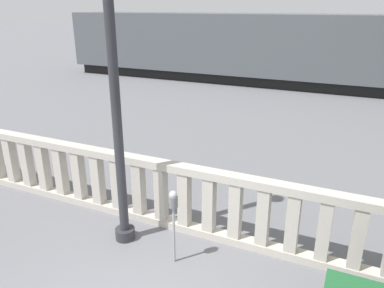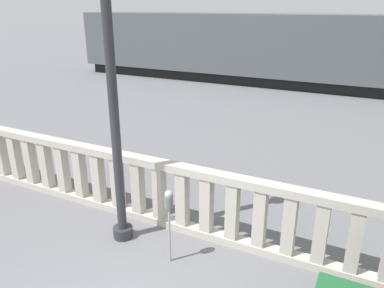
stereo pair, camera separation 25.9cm
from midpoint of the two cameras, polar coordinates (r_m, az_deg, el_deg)
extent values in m
cube|color=#BCB5A8|center=(7.00, 3.26, -13.39)|extent=(13.21, 0.24, 0.14)
cube|color=#BCB5A8|center=(6.42, 3.47, -4.63)|extent=(13.21, 0.24, 0.14)
cube|color=#BCB5A8|center=(9.88, -26.37, -1.34)|extent=(0.20, 0.20, 1.04)
cube|color=#BCB5A8|center=(9.51, -24.57, -1.85)|extent=(0.20, 0.20, 1.04)
cube|color=#BCB5A8|center=(9.15, -22.63, -2.40)|extent=(0.20, 0.20, 1.04)
cube|color=#BCB5A8|center=(8.80, -20.54, -2.99)|extent=(0.20, 0.20, 1.04)
cube|color=#BCB5A8|center=(8.47, -18.27, -3.62)|extent=(0.20, 0.20, 1.04)
cube|color=#BCB5A8|center=(8.15, -15.82, -4.30)|extent=(0.20, 0.20, 1.04)
cube|color=#BCB5A8|center=(7.85, -13.17, -5.03)|extent=(0.20, 0.20, 1.04)
cube|color=#BCB5A8|center=(7.57, -10.31, -5.79)|extent=(0.20, 0.20, 1.04)
cube|color=#BCB5A8|center=(7.31, -7.23, -6.60)|extent=(0.20, 0.20, 1.04)
cube|color=#BCB5A8|center=(7.08, -3.93, -7.44)|extent=(0.20, 0.20, 1.04)
cube|color=#BCB5A8|center=(6.87, -0.39, -8.31)|extent=(0.20, 0.20, 1.04)
cube|color=#BCB5A8|center=(6.69, 3.36, -9.20)|extent=(0.20, 0.20, 1.04)
cube|color=#BCB5A8|center=(6.54, 7.32, -10.09)|extent=(0.20, 0.20, 1.04)
cube|color=#BCB5A8|center=(6.43, 11.47, -10.96)|extent=(0.20, 0.20, 1.04)
cube|color=#BCB5A8|center=(6.35, 15.77, -11.80)|extent=(0.20, 0.20, 1.04)
cube|color=#BCB5A8|center=(6.30, 20.18, -12.60)|extent=(0.20, 0.20, 1.04)
cube|color=#BCB5A8|center=(6.30, 24.66, -13.32)|extent=(0.20, 0.20, 1.04)
cylinder|color=#2D2D33|center=(7.05, -9.42, -13.08)|extent=(0.35, 0.35, 0.20)
cylinder|color=#2D2D33|center=(6.02, -10.89, 8.79)|extent=(0.16, 0.16, 5.17)
cylinder|color=#99999E|center=(6.17, -2.22, -13.62)|extent=(0.04, 0.04, 1.02)
cylinder|color=slate|center=(5.86, -2.30, -8.73)|extent=(0.14, 0.14, 0.19)
sphere|color=#B2B7BC|center=(5.80, -2.32, -7.66)|extent=(0.12, 0.12, 0.12)
cube|color=black|center=(20.34, 17.37, 9.07)|extent=(25.54, 2.53, 0.55)
cube|color=#4C5156|center=(20.10, 17.91, 14.02)|extent=(26.06, 3.17, 3.00)
camera|label=1|loc=(0.13, -89.02, 0.37)|focal=35.00mm
camera|label=2|loc=(0.13, 90.98, -0.37)|focal=35.00mm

